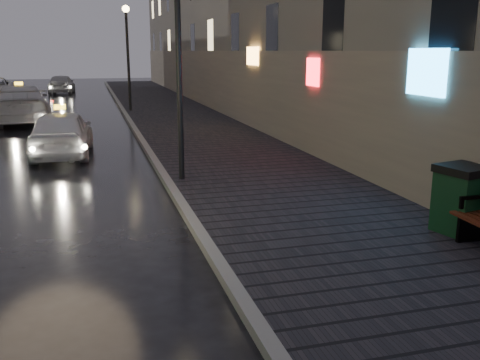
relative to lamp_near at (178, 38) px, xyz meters
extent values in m
plane|color=black|center=(-1.85, -6.00, -3.49)|extent=(120.00, 120.00, 0.00)
cube|color=black|center=(2.05, 15.00, -3.41)|extent=(4.60, 58.00, 0.15)
cube|color=slate|center=(-0.35, 15.00, -3.41)|extent=(0.20, 58.00, 0.15)
cylinder|color=black|center=(0.00, 0.00, -0.84)|extent=(0.14, 0.14, 5.00)
cylinder|color=black|center=(0.00, 16.00, -0.84)|extent=(0.14, 0.14, 5.00)
sphere|color=#FFD88C|center=(0.00, 16.00, 1.76)|extent=(0.36, 0.36, 0.36)
cube|color=black|center=(3.85, -5.67, -3.12)|extent=(0.55, 0.09, 0.44)
cube|color=black|center=(3.80, -5.67, -2.59)|extent=(0.46, 0.07, 0.06)
cube|color=black|center=(3.95, -5.23, -2.82)|extent=(0.85, 0.85, 1.04)
cube|color=black|center=(3.95, -5.23, -2.23)|extent=(0.92, 0.92, 0.13)
imported|color=silver|center=(-2.95, 4.63, -2.76)|extent=(1.96, 4.36, 1.46)
imported|color=#B9BAC0|center=(-5.05, 13.27, -2.63)|extent=(3.08, 6.14, 1.71)
imported|color=#A8AAB1|center=(-4.02, 30.87, -2.76)|extent=(2.03, 4.40, 1.46)
camera|label=1|loc=(-2.07, -12.65, -0.28)|focal=40.00mm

